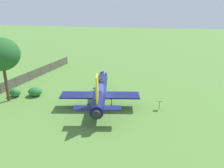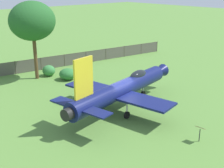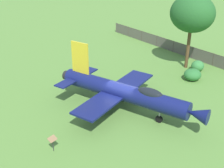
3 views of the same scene
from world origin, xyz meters
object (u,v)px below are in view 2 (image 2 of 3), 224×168
(display_jet, at_px, (123,88))
(info_plaque, at_px, (200,130))
(shade_tree, at_px, (32,21))
(shrub_by_tree, at_px, (68,74))
(shrub_near_fence, at_px, (49,71))

(display_jet, distance_m, info_plaque, 7.47)
(shade_tree, relative_size, shrub_by_tree, 4.43)
(shade_tree, relative_size, shrub_near_fence, 5.53)
(display_jet, height_order, info_plaque, display_jet)
(display_jet, bearing_deg, info_plaque, -100.94)
(shade_tree, height_order, shrub_by_tree, shade_tree)
(display_jet, height_order, shade_tree, shade_tree)
(shade_tree, xyz_separation_m, shrub_near_fence, (-1.48, 0.04, -5.64))
(shrub_near_fence, relative_size, info_plaque, 1.32)
(info_plaque, bearing_deg, shrub_near_fence, -90.49)
(shrub_by_tree, xyz_separation_m, info_plaque, (0.98, 17.08, 0.24))
(display_jet, xyz_separation_m, info_plaque, (0.06, 7.41, -0.96))
(shrub_by_tree, distance_m, info_plaque, 17.11)
(shrub_near_fence, height_order, info_plaque, shrub_near_fence)
(shade_tree, distance_m, shrub_by_tree, 6.62)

